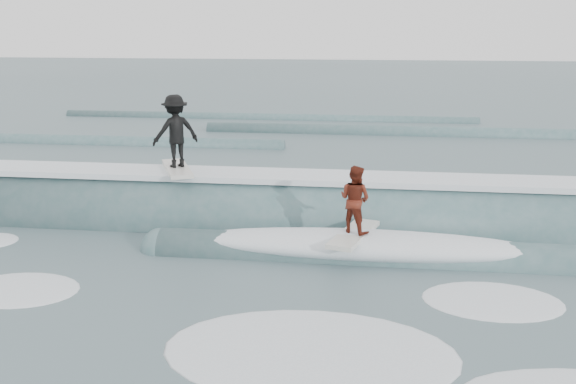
# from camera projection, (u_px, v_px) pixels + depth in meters

# --- Properties ---
(ground) EXTENTS (160.00, 160.00, 0.00)m
(ground) POSITION_uv_depth(u_px,v_px,m) (268.00, 286.00, 12.35)
(ground) COLOR #394F54
(ground) RESTS_ON ground
(breaking_wave) EXTENTS (20.36, 4.01, 2.46)m
(breaking_wave) POSITION_uv_depth(u_px,v_px,m) (300.00, 226.00, 15.89)
(breaking_wave) COLOR #3A5F62
(breaking_wave) RESTS_ON ground
(surfer_black) EXTENTS (1.34, 2.05, 1.91)m
(surfer_black) POSITION_uv_depth(u_px,v_px,m) (176.00, 134.00, 15.96)
(surfer_black) COLOR silver
(surfer_black) RESTS_ON ground
(surfer_red) EXTENTS (1.11, 2.07, 1.56)m
(surfer_red) POSITION_uv_depth(u_px,v_px,m) (355.00, 205.00, 13.55)
(surfer_red) COLOR silver
(surfer_red) RESTS_ON ground
(whitewater) EXTENTS (14.56, 6.75, 0.10)m
(whitewater) POSITION_uv_depth(u_px,v_px,m) (307.00, 334.00, 10.44)
(whitewater) COLOR white
(whitewater) RESTS_ON ground
(far_swells) EXTENTS (39.82, 8.65, 0.80)m
(far_swells) POSITION_uv_depth(u_px,v_px,m) (269.00, 133.00, 29.63)
(far_swells) COLOR #3A5F62
(far_swells) RESTS_ON ground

